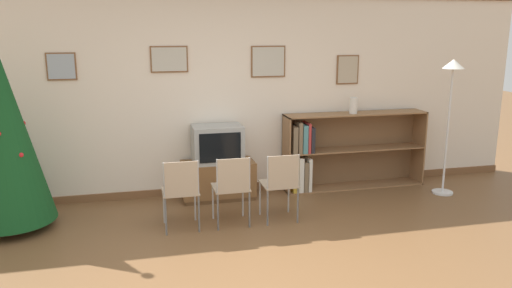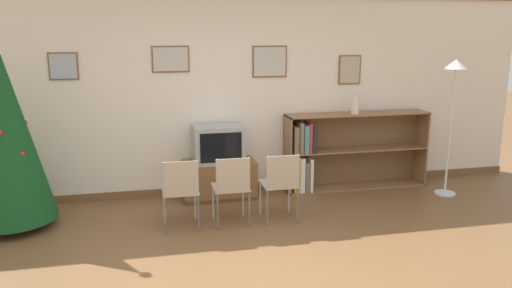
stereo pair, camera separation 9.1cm
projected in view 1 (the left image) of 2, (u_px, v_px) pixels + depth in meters
name	position (u px, v px, depth m)	size (l,w,h in m)	color
ground_plane	(262.00, 281.00, 4.46)	(24.00, 24.00, 0.00)	brown
wall_back	(214.00, 94.00, 6.62)	(8.91, 0.11, 2.70)	silver
christmas_tree	(2.00, 132.00, 5.38)	(0.96, 0.96, 2.24)	maroon
tv_console	(218.00, 180.00, 6.59)	(0.95, 0.45, 0.50)	brown
television	(217.00, 144.00, 6.47)	(0.64, 0.44, 0.48)	#9E9E99
folding_chair_left	(181.00, 190.00, 5.47)	(0.40, 0.40, 0.82)	tan
folding_chair_center	(232.00, 186.00, 5.60)	(0.40, 0.40, 0.82)	tan
folding_chair_right	(281.00, 183.00, 5.73)	(0.40, 0.40, 0.82)	tan
bookshelf	(332.00, 152.00, 6.97)	(2.03, 0.36, 1.06)	olive
vase	(353.00, 105.00, 6.83)	(0.11, 0.11, 0.23)	silver
standing_lamp	(451.00, 92.00, 6.53)	(0.28, 0.28, 1.82)	silver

